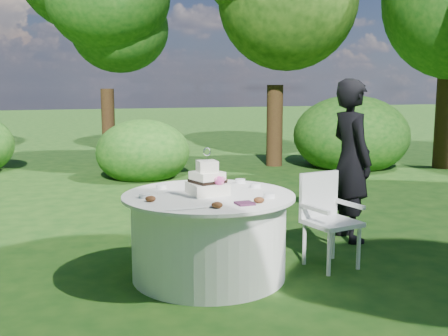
{
  "coord_description": "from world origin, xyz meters",
  "views": [
    {
      "loc": [
        -1.59,
        -4.36,
        1.72
      ],
      "look_at": [
        0.15,
        0.0,
        1.0
      ],
      "focal_mm": 42.0,
      "sensor_mm": 36.0,
      "label": 1
    }
  ],
  "objects": [
    {
      "name": "napkins",
      "position": [
        0.13,
        -0.51,
        0.78
      ],
      "size": [
        0.14,
        0.14,
        0.02
      ],
      "primitive_type": "cube",
      "color": "#441D39",
      "rests_on": "table"
    },
    {
      "name": "table",
      "position": [
        0.0,
        0.0,
        0.39
      ],
      "size": [
        1.56,
        1.56,
        0.77
      ],
      "color": "silver",
      "rests_on": "ground"
    },
    {
      "name": "ground",
      "position": [
        0.0,
        0.0,
        0.0
      ],
      "size": [
        80.0,
        80.0,
        0.0
      ],
      "primitive_type": "plane",
      "color": "#143D10",
      "rests_on": "ground"
    },
    {
      "name": "guest",
      "position": [
        1.9,
        0.53,
        0.91
      ],
      "size": [
        0.5,
        0.7,
        1.82
      ],
      "primitive_type": "imported",
      "rotation": [
        0.0,
        0.0,
        1.47
      ],
      "color": "black",
      "rests_on": "ground"
    },
    {
      "name": "votives",
      "position": [
        0.11,
        0.13,
        0.79
      ],
      "size": [
        1.2,
        0.86,
        0.04
      ],
      "color": "white",
      "rests_on": "table"
    },
    {
      "name": "feather_plume",
      "position": [
        -0.31,
        -0.5,
        0.78
      ],
      "size": [
        0.48,
        0.07,
        0.01
      ],
      "primitive_type": "ellipsoid",
      "color": "white",
      "rests_on": "table"
    },
    {
      "name": "petal_cups",
      "position": [
        -0.02,
        -0.17,
        0.79
      ],
      "size": [
        0.99,
        1.11,
        0.05
      ],
      "color": "#562D16",
      "rests_on": "table"
    },
    {
      "name": "chair",
      "position": [
        1.17,
        -0.13,
        0.52
      ],
      "size": [
        0.52,
        0.51,
        0.91
      ],
      "color": "silver",
      "rests_on": "ground"
    },
    {
      "name": "cake",
      "position": [
        -0.01,
        0.01,
        0.88
      ],
      "size": [
        0.33,
        0.34,
        0.43
      ],
      "color": "beige",
      "rests_on": "table"
    }
  ]
}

